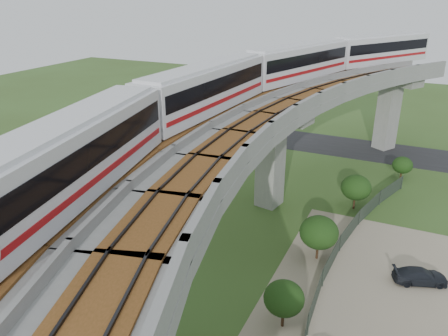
{
  "coord_description": "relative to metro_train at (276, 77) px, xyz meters",
  "views": [
    {
      "loc": [
        12.69,
        -25.48,
        19.21
      ],
      "look_at": [
        0.82,
        0.31,
        7.5
      ],
      "focal_mm": 35.0,
      "sensor_mm": 36.0,
      "label": 1
    }
  ],
  "objects": [
    {
      "name": "ground",
      "position": [
        -1.19,
        -9.97,
        -12.31
      ],
      "size": [
        160.0,
        160.0,
        0.0
      ],
      "primitive_type": "plane",
      "color": "#3A5421",
      "rests_on": "ground"
    },
    {
      "name": "tree_2",
      "position": [
        6.13,
        -6.77,
        -9.99
      ],
      "size": [
        2.92,
        2.92,
        3.56
      ],
      "color": "#382314",
      "rests_on": "ground"
    },
    {
      "name": "viaduct",
      "position": [
        2.66,
        -9.97,
        -3.26
      ],
      "size": [
        19.58,
        73.98,
        11.4
      ],
      "color": "#99968E",
      "rests_on": "ground"
    },
    {
      "name": "dirt_lot",
      "position": [
        12.81,
        -11.97,
        -12.29
      ],
      "size": [
        18.0,
        26.0,
        0.04
      ],
      "primitive_type": "cube",
      "color": "gray",
      "rests_on": "ground"
    },
    {
      "name": "car_dark",
      "position": [
        13.4,
        -6.69,
        -11.73
      ],
      "size": [
        4.0,
        2.72,
        1.08
      ],
      "primitive_type": "imported",
      "rotation": [
        0.0,
        0.0,
        1.93
      ],
      "color": "black",
      "rests_on": "dirt_lot"
    },
    {
      "name": "tree_3",
      "position": [
        5.95,
        -14.83,
        -10.2
      ],
      "size": [
        2.46,
        2.46,
        3.16
      ],
      "color": "#382314",
      "rests_on": "ground"
    },
    {
      "name": "metro_train",
      "position": [
        0.0,
        0.0,
        0.0
      ],
      "size": [
        16.21,
        60.43,
        3.64
      ],
      "color": "silver",
      "rests_on": "ground"
    },
    {
      "name": "asphalt_road",
      "position": [
        -1.19,
        20.03,
        -12.29
      ],
      "size": [
        60.0,
        8.0,
        0.03
      ],
      "primitive_type": "cube",
      "color": "#232326",
      "rests_on": "ground"
    },
    {
      "name": "tree_1",
      "position": [
        7.32,
        2.83,
        -10.12
      ],
      "size": [
        2.75,
        2.75,
        3.37
      ],
      "color": "#382314",
      "rests_on": "ground"
    },
    {
      "name": "tree_0",
      "position": [
        10.79,
        12.03,
        -10.67
      ],
      "size": [
        2.13,
        2.13,
        2.54
      ],
      "color": "#382314",
      "rests_on": "ground"
    },
    {
      "name": "fence",
      "position": [
        8.57,
        -9.97,
        -11.56
      ],
      "size": [
        3.87,
        38.73,
        1.5
      ],
      "color": "#2D382D",
      "rests_on": "ground"
    }
  ]
}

